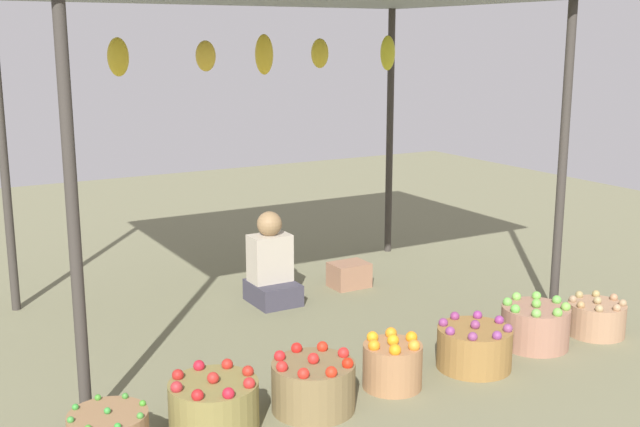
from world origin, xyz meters
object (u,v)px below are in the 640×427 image
vendor_person (271,268)px  basket_red_tomatoes (313,385)px  basket_green_apples (535,326)px  basket_potatoes (596,318)px  basket_purple_onions (474,347)px  basket_red_apples (214,406)px  basket_oranges (392,364)px  wooden_crate_near_vendor (349,275)px

vendor_person → basket_red_tomatoes: size_ratio=1.55×
basket_green_apples → basket_potatoes: bearing=-5.7°
vendor_person → basket_red_tomatoes: 2.04m
basket_purple_onions → basket_red_apples: bearing=178.7°
basket_oranges → basket_potatoes: bearing=0.1°
vendor_person → basket_oranges: 1.91m
basket_potatoes → wooden_crate_near_vendor: 2.17m
basket_red_tomatoes → basket_green_apples: size_ratio=1.04×
basket_red_apples → basket_purple_onions: 1.87m
basket_oranges → basket_purple_onions: size_ratio=0.75×
vendor_person → basket_purple_onions: bearing=-73.3°
basket_purple_onions → wooden_crate_near_vendor: (0.22, 1.95, -0.03)m
basket_potatoes → basket_green_apples: bearing=174.3°
basket_red_tomatoes → basket_potatoes: 2.46m
vendor_person → basket_green_apples: vendor_person is taller
basket_red_apples → basket_potatoes: basket_red_apples is taller
basket_red_tomatoes → basket_potatoes: bearing=0.6°
wooden_crate_near_vendor → basket_oranges: bearing=-114.5°
basket_red_tomatoes → basket_purple_onions: bearing=0.0°
basket_oranges → basket_potatoes: size_ratio=0.89×
basket_red_tomatoes → basket_green_apples: basket_red_tomatoes is taller
basket_purple_onions → wooden_crate_near_vendor: size_ratio=1.51×
basket_red_apples → basket_red_tomatoes: basket_red_tomatoes is taller
basket_potatoes → basket_purple_onions: bearing=-178.9°
vendor_person → wooden_crate_near_vendor: (0.79, 0.03, -0.19)m
vendor_person → basket_green_apples: bearing=-56.6°
basket_green_apples → basket_potatoes: basket_green_apples is taller
basket_red_tomatoes → wooden_crate_near_vendor: size_ratio=1.51×
basket_purple_onions → wooden_crate_near_vendor: bearing=83.6°
basket_purple_onions → basket_green_apples: bearing=7.1°
vendor_person → basket_green_apples: (1.21, -1.84, -0.14)m
vendor_person → basket_red_tomatoes: bearing=-109.4°
basket_oranges → basket_potatoes: basket_oranges is taller
vendor_person → basket_green_apples: size_ratio=1.60×
vendor_person → basket_potatoes: (1.78, -1.90, -0.17)m
basket_purple_onions → basket_green_apples: basket_green_apples is taller
vendor_person → basket_potatoes: 2.61m
basket_purple_onions → basket_potatoes: basket_purple_onions is taller
basket_green_apples → wooden_crate_near_vendor: 1.92m
vendor_person → basket_red_apples: size_ratio=1.52×
basket_potatoes → basket_red_apples: bearing=179.6°
basket_red_apples → basket_green_apples: same height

